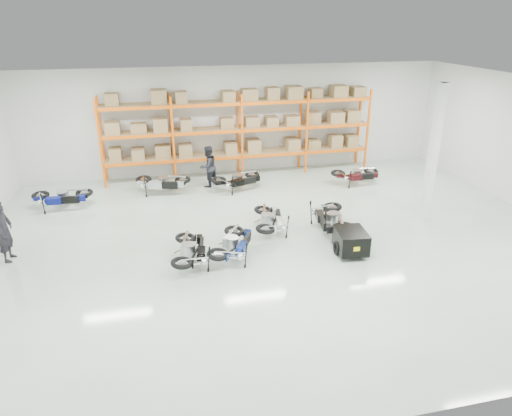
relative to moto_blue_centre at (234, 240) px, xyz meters
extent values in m
plane|color=#B5C9B9|center=(1.61, 0.78, -0.55)|extent=(18.00, 18.00, 0.00)
plane|color=white|center=(1.61, 0.78, 3.95)|extent=(18.00, 18.00, 0.00)
plane|color=silver|center=(1.61, 7.78, 1.70)|extent=(18.00, 0.00, 18.00)
plane|color=silver|center=(1.61, -6.22, 1.70)|extent=(18.00, 0.00, 18.00)
cube|color=#FF620D|center=(-3.99, 6.78, 1.20)|extent=(0.08, 0.08, 3.50)
cube|color=#FF620D|center=(-3.99, 7.68, 1.20)|extent=(0.08, 0.08, 3.50)
cube|color=#FF620D|center=(-1.19, 6.78, 1.20)|extent=(0.08, 0.08, 3.50)
cube|color=#FF620D|center=(-1.19, 7.68, 1.20)|extent=(0.08, 0.08, 3.50)
cube|color=#FF620D|center=(1.61, 6.78, 1.20)|extent=(0.08, 0.08, 3.50)
cube|color=#FF620D|center=(1.61, 7.68, 1.20)|extent=(0.08, 0.08, 3.50)
cube|color=#FF620D|center=(4.41, 6.78, 1.20)|extent=(0.08, 0.08, 3.50)
cube|color=#FF620D|center=(4.41, 7.68, 1.20)|extent=(0.08, 0.08, 3.50)
cube|color=#FF620D|center=(7.21, 6.78, 1.20)|extent=(0.08, 0.08, 3.50)
cube|color=#FF620D|center=(7.21, 7.68, 1.20)|extent=(0.08, 0.08, 3.50)
cube|color=#FF620D|center=(-2.59, 6.78, 0.35)|extent=(2.70, 0.08, 0.12)
cube|color=#FF620D|center=(-2.59, 7.68, 0.35)|extent=(2.70, 0.08, 0.12)
cube|color=olive|center=(-2.59, 7.23, 0.42)|extent=(2.68, 0.88, 0.02)
cube|color=olive|center=(-2.59, 7.23, 0.65)|extent=(2.40, 0.70, 0.44)
cube|color=#FF620D|center=(0.21, 6.78, 0.35)|extent=(2.70, 0.08, 0.12)
cube|color=#FF620D|center=(0.21, 7.68, 0.35)|extent=(2.70, 0.08, 0.12)
cube|color=olive|center=(0.21, 7.23, 0.42)|extent=(2.68, 0.88, 0.02)
cube|color=olive|center=(0.21, 7.23, 0.65)|extent=(2.40, 0.70, 0.44)
cube|color=#FF620D|center=(3.01, 6.78, 0.35)|extent=(2.70, 0.08, 0.12)
cube|color=#FF620D|center=(3.01, 7.68, 0.35)|extent=(2.70, 0.08, 0.12)
cube|color=olive|center=(3.01, 7.23, 0.42)|extent=(2.68, 0.88, 0.02)
cube|color=olive|center=(3.01, 7.23, 0.65)|extent=(2.40, 0.70, 0.44)
cube|color=#FF620D|center=(5.81, 6.78, 0.35)|extent=(2.70, 0.08, 0.12)
cube|color=#FF620D|center=(5.81, 7.68, 0.35)|extent=(2.70, 0.08, 0.12)
cube|color=olive|center=(5.81, 7.23, 0.42)|extent=(2.68, 0.88, 0.02)
cube|color=olive|center=(5.81, 7.23, 0.65)|extent=(2.40, 0.70, 0.44)
cube|color=#FF620D|center=(-2.59, 6.78, 1.45)|extent=(2.70, 0.08, 0.12)
cube|color=#FF620D|center=(-2.59, 7.68, 1.45)|extent=(2.70, 0.08, 0.12)
cube|color=olive|center=(-2.59, 7.23, 1.52)|extent=(2.68, 0.88, 0.02)
cube|color=olive|center=(-2.59, 7.23, 1.75)|extent=(2.40, 0.70, 0.44)
cube|color=#FF620D|center=(0.21, 6.78, 1.45)|extent=(2.70, 0.08, 0.12)
cube|color=#FF620D|center=(0.21, 7.68, 1.45)|extent=(2.70, 0.08, 0.12)
cube|color=olive|center=(0.21, 7.23, 1.52)|extent=(2.68, 0.88, 0.02)
cube|color=olive|center=(0.21, 7.23, 1.75)|extent=(2.40, 0.70, 0.44)
cube|color=#FF620D|center=(3.01, 6.78, 1.45)|extent=(2.70, 0.08, 0.12)
cube|color=#FF620D|center=(3.01, 7.68, 1.45)|extent=(2.70, 0.08, 0.12)
cube|color=olive|center=(3.01, 7.23, 1.52)|extent=(2.68, 0.88, 0.02)
cube|color=olive|center=(3.01, 7.23, 1.75)|extent=(2.40, 0.70, 0.44)
cube|color=#FF620D|center=(5.81, 6.78, 1.45)|extent=(2.70, 0.08, 0.12)
cube|color=#FF620D|center=(5.81, 7.68, 1.45)|extent=(2.70, 0.08, 0.12)
cube|color=olive|center=(5.81, 7.23, 1.52)|extent=(2.68, 0.88, 0.02)
cube|color=olive|center=(5.81, 7.23, 1.75)|extent=(2.40, 0.70, 0.44)
cube|color=#FF620D|center=(-2.59, 6.78, 2.55)|extent=(2.70, 0.08, 0.12)
cube|color=#FF620D|center=(-2.59, 7.68, 2.55)|extent=(2.70, 0.08, 0.12)
cube|color=olive|center=(-2.59, 7.23, 2.62)|extent=(2.68, 0.88, 0.02)
cube|color=olive|center=(-2.59, 7.23, 2.85)|extent=(2.40, 0.70, 0.44)
cube|color=#FF620D|center=(0.21, 6.78, 2.55)|extent=(2.70, 0.08, 0.12)
cube|color=#FF620D|center=(0.21, 7.68, 2.55)|extent=(2.70, 0.08, 0.12)
cube|color=olive|center=(0.21, 7.23, 2.62)|extent=(2.68, 0.88, 0.02)
cube|color=olive|center=(0.21, 7.23, 2.85)|extent=(2.40, 0.70, 0.44)
cube|color=#FF620D|center=(3.01, 6.78, 2.55)|extent=(2.70, 0.08, 0.12)
cube|color=#FF620D|center=(3.01, 7.68, 2.55)|extent=(2.70, 0.08, 0.12)
cube|color=olive|center=(3.01, 7.23, 2.62)|extent=(2.68, 0.88, 0.02)
cube|color=olive|center=(3.01, 7.23, 2.85)|extent=(2.40, 0.70, 0.44)
cube|color=#FF620D|center=(5.81, 6.78, 2.55)|extent=(2.70, 0.08, 0.12)
cube|color=#FF620D|center=(5.81, 7.68, 2.55)|extent=(2.70, 0.08, 0.12)
cube|color=olive|center=(5.81, 7.23, 2.62)|extent=(2.68, 0.88, 0.02)
cube|color=olive|center=(5.81, 7.23, 2.85)|extent=(2.40, 0.70, 0.44)
cube|color=white|center=(6.81, 1.28, 1.70)|extent=(0.25, 0.25, 4.50)
cube|color=black|center=(3.29, -0.56, -0.11)|extent=(0.92, 1.11, 0.60)
cube|color=yellow|center=(3.29, -1.09, -0.11)|extent=(0.18, 0.04, 0.12)
torus|color=black|center=(2.88, -0.56, -0.33)|extent=(0.09, 0.41, 0.41)
torus|color=black|center=(3.71, -0.56, -0.33)|extent=(0.09, 0.41, 0.41)
cylinder|color=black|center=(3.29, 0.15, -0.06)|extent=(0.14, 0.98, 0.04)
imported|color=black|center=(-6.19, 1.28, 0.35)|extent=(0.48, 0.69, 1.79)
imported|color=black|center=(0.06, 6.03, 0.28)|extent=(1.02, 0.98, 1.66)
camera|label=1|loc=(-1.95, -11.30, 5.81)|focal=32.00mm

